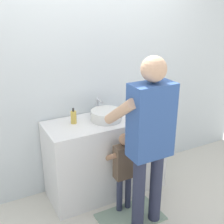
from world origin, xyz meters
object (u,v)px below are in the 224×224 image
object	(u,v)px
toothbrush_cup	(131,107)
adult_parent	(149,131)
child_toddler	(124,166)
soap_bottle	(74,117)

from	to	relation	value
toothbrush_cup	adult_parent	bearing A→B (deg)	-109.33
toothbrush_cup	child_toddler	size ratio (longest dim) A/B	0.23
toothbrush_cup	adult_parent	size ratio (longest dim) A/B	0.12
adult_parent	soap_bottle	bearing A→B (deg)	120.44
child_toddler	adult_parent	world-z (taller)	adult_parent
soap_bottle	adult_parent	size ratio (longest dim) A/B	0.10
toothbrush_cup	soap_bottle	xyz separation A→B (m)	(-0.69, -0.01, 0.01)
soap_bottle	child_toddler	distance (m)	0.71
adult_parent	toothbrush_cup	bearing A→B (deg)	70.67
soap_bottle	adult_parent	xyz separation A→B (m)	(0.43, -0.73, 0.05)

